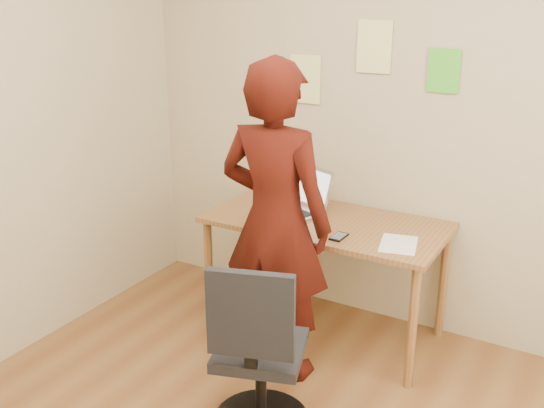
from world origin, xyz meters
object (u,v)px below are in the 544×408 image
Objects in this scene: desk at (325,234)px; laptop at (297,202)px; phone at (339,237)px; person at (275,223)px; office_chair at (258,362)px.

desk is 0.27m from laptop.
person is (-0.25, -0.27, 0.12)m from phone.
desk is 1.53× the size of office_chair.
desk is at bearing 79.48° from office_chair.
laptop is (-0.23, 0.06, 0.14)m from desk.
phone is at bearing -49.89° from desk.
laptop reaches higher than office_chair.
laptop is 1.20m from office_chair.
office_chair is 0.53× the size of person.
person is at bearing -52.06° from laptop.
phone is 0.14× the size of office_chair.
person is at bearing 93.46° from office_chair.
phone is (0.18, -0.21, 0.09)m from desk.
person is at bearing -98.51° from desk.
desk is at bearing 7.49° from laptop.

